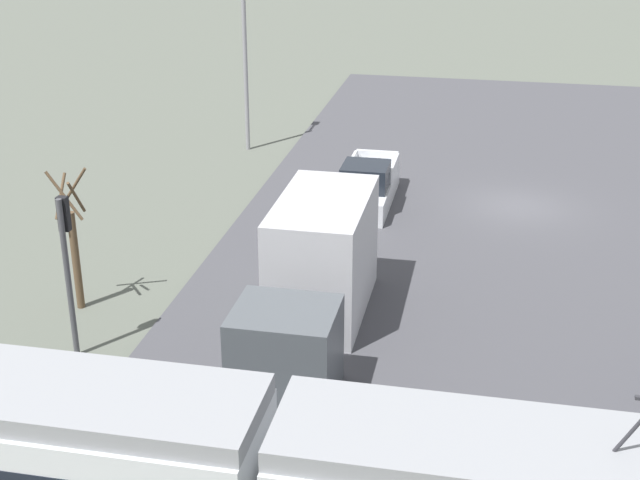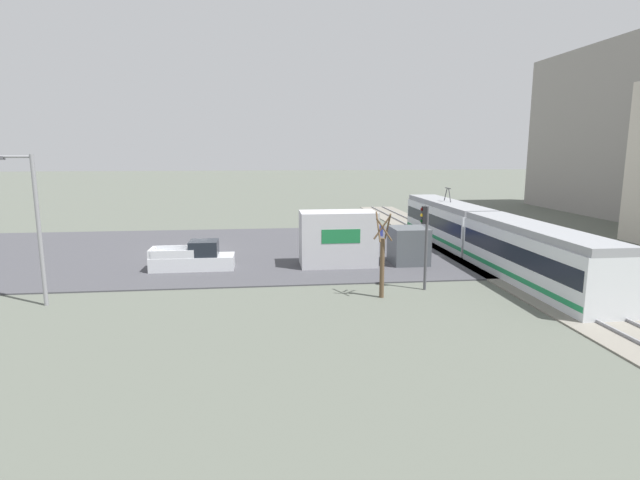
{
  "view_description": "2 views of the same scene",
  "coord_description": "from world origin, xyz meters",
  "px_view_note": "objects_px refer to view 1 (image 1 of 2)",
  "views": [
    {
      "loc": [
        1.11,
        34.03,
        12.69
      ],
      "look_at": [
        5.93,
        10.39,
        2.43
      ],
      "focal_mm": 50.0,
      "sensor_mm": 36.0,
      "label": 1
    },
    {
      "loc": [
        37.95,
        5.35,
        7.58
      ],
      "look_at": [
        7.36,
        8.89,
        2.06
      ],
      "focal_mm": 28.0,
      "sensor_mm": 36.0,
      "label": 2
    }
  ],
  "objects_px": {
    "box_truck": "(315,276)",
    "pickup_truck": "(367,187)",
    "traffic_light_pole": "(67,254)",
    "street_lamp_near_crossing": "(247,58)",
    "street_tree": "(74,247)"
  },
  "relations": [
    {
      "from": "traffic_light_pole",
      "to": "street_tree",
      "type": "distance_m",
      "value": 3.06
    },
    {
      "from": "box_truck",
      "to": "traffic_light_pole",
      "type": "bearing_deg",
      "value": 23.28
    },
    {
      "from": "street_tree",
      "to": "street_lamp_near_crossing",
      "type": "height_order",
      "value": "street_lamp_near_crossing"
    },
    {
      "from": "box_truck",
      "to": "pickup_truck",
      "type": "relative_size",
      "value": 1.62
    },
    {
      "from": "pickup_truck",
      "to": "street_tree",
      "type": "xyz_separation_m",
      "value": [
        7.33,
        10.53,
        1.27
      ]
    },
    {
      "from": "box_truck",
      "to": "street_lamp_near_crossing",
      "type": "height_order",
      "value": "street_lamp_near_crossing"
    },
    {
      "from": "pickup_truck",
      "to": "street_lamp_near_crossing",
      "type": "height_order",
      "value": "street_lamp_near_crossing"
    },
    {
      "from": "box_truck",
      "to": "traffic_light_pole",
      "type": "distance_m",
      "value": 6.9
    },
    {
      "from": "street_tree",
      "to": "street_lamp_near_crossing",
      "type": "xyz_separation_m",
      "value": [
        -0.58,
        -17.13,
        2.29
      ]
    },
    {
      "from": "box_truck",
      "to": "pickup_truck",
      "type": "distance_m",
      "value": 10.54
    },
    {
      "from": "street_lamp_near_crossing",
      "to": "pickup_truck",
      "type": "bearing_deg",
      "value": 135.64
    },
    {
      "from": "box_truck",
      "to": "street_tree",
      "type": "distance_m",
      "value": 7.4
    },
    {
      "from": "box_truck",
      "to": "pickup_truck",
      "type": "height_order",
      "value": "box_truck"
    },
    {
      "from": "pickup_truck",
      "to": "street_tree",
      "type": "height_order",
      "value": "street_tree"
    },
    {
      "from": "box_truck",
      "to": "street_tree",
      "type": "relative_size",
      "value": 1.89
    }
  ]
}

